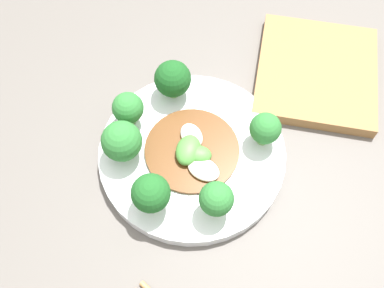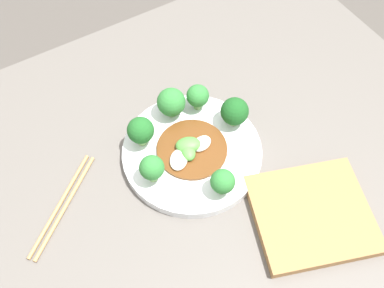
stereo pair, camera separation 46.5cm
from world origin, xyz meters
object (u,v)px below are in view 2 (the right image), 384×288
Objects in this scene: broccoli_south at (171,102)px; cutting_board at (312,214)px; broccoli_north at (223,182)px; broccoli_southwest at (198,96)px; broccoli_west at (235,112)px; broccoli_southeast at (141,131)px; stirfry_center at (190,149)px; plate at (192,152)px; chopsticks at (63,205)px; broccoli_east at (151,168)px.

cutting_board is (-0.11, 0.31, -0.05)m from broccoli_south.
broccoli_southwest is (-0.06, -0.18, 0.00)m from broccoli_north.
broccoli_south reaches higher than cutting_board.
broccoli_south is (0.09, -0.08, 0.00)m from broccoli_west.
broccoli_west is at bearing 163.90° from broccoli_southeast.
stirfry_center is 0.53× the size of cutting_board.
stirfry_center is at bearing -87.26° from broccoli_north.
cutting_board is (-0.11, 0.12, -0.04)m from broccoli_north.
broccoli_southwest is (-0.13, -0.02, -0.00)m from broccoli_southeast.
broccoli_south reaches higher than stirfry_center.
broccoli_west is at bearing -172.84° from plate.
broccoli_north reaches higher than chopsticks.
plate is 4.29× the size of broccoli_east.
broccoli_southwest is 0.31m from cutting_board.
broccoli_north is at bearing 87.42° from broccoli_south.
broccoli_south is at bearing -98.19° from stirfry_center.
chopsticks is at bearing -33.56° from cutting_board.
broccoli_southeast reaches higher than broccoli_west.
broccoli_north and broccoli_southwest have the same top height.
broccoli_southeast is at bearing -16.10° from broccoli_west.
broccoli_southeast reaches higher than broccoli_north.
broccoli_west is 0.25× the size of cutting_board.
broccoli_west is at bearing -131.60° from broccoli_north.
cutting_board is at bearing 123.67° from broccoli_southeast.
broccoli_southwest is at bearing -170.25° from chopsticks.
stirfry_center is (0.11, 0.01, -0.03)m from broccoli_west.
broccoli_north is 0.32× the size of chopsticks.
broccoli_southeast is 0.10m from stirfry_center.
broccoli_north reaches higher than plate.
broccoli_west is (-0.10, -0.11, 0.00)m from broccoli_north.
cutting_board is (-0.19, 0.28, -0.05)m from broccoli_southeast.
broccoli_north is 0.17m from cutting_board.
broccoli_east is 0.09m from stirfry_center.
broccoli_southeast is at bearing -41.17° from plate.
stirfry_center reaches higher than plate.
broccoli_east is 0.29m from cutting_board.
cutting_board is (-0.21, 0.20, -0.05)m from broccoli_east.
broccoli_southeast is 1.06× the size of broccoli_east.
broccoli_north is at bearing -45.55° from cutting_board.
broccoli_east reaches higher than broccoli_southwest.
broccoli_southwest is 0.18m from broccoli_east.
broccoli_north is 0.89× the size of broccoli_south.
broccoli_west is 0.24m from cutting_board.
broccoli_north is (-0.07, 0.17, -0.00)m from broccoli_southeast.
plate is 1.98× the size of stirfry_center.
broccoli_north is 0.93× the size of broccoli_east.
broccoli_southwest is 0.43× the size of stirfry_center.
broccoli_southwest is 0.94× the size of broccoli_east.
broccoli_south is 0.48× the size of stirfry_center.
broccoli_south is at bearing -95.83° from plate.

